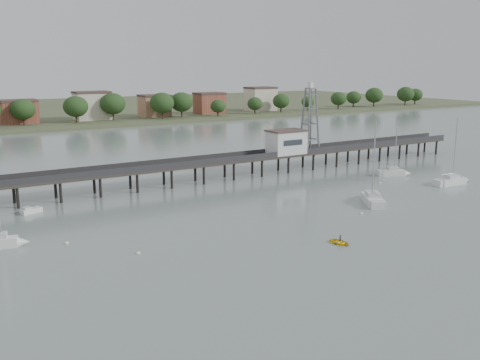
% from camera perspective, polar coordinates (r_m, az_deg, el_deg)
% --- Properties ---
extents(ground_plane, '(500.00, 500.00, 0.00)m').
position_cam_1_polar(ground_plane, '(60.96, 19.72, -11.12)').
color(ground_plane, gray).
rests_on(ground_plane, ground).
extents(pier, '(150.00, 5.00, 5.50)m').
position_cam_1_polar(pier, '(106.12, -6.03, 1.53)').
color(pier, '#2D2823').
rests_on(pier, ground).
extents(pier_building, '(8.40, 5.40, 5.30)m').
position_cam_1_polar(pier_building, '(118.38, 4.94, 4.08)').
color(pier_building, silver).
rests_on(pier_building, ground).
extents(lattice_tower, '(3.20, 3.20, 15.50)m').
position_cam_1_polar(lattice_tower, '(121.79, 7.46, 6.35)').
color(lattice_tower, slate).
rests_on(lattice_tower, ground).
extents(sailboat_c, '(7.04, 9.11, 14.91)m').
position_cam_1_polar(sailboat_c, '(96.01, 13.73, -1.83)').
color(sailboat_c, white).
rests_on(sailboat_c, ground).
extents(sailboat_e, '(6.75, 4.53, 11.00)m').
position_cam_1_polar(sailboat_e, '(119.17, 16.38, 0.74)').
color(sailboat_e, white).
rests_on(sailboat_e, ground).
extents(sailboat_b, '(6.29, 3.31, 10.20)m').
position_cam_1_polar(sailboat_b, '(76.70, -23.72, -6.09)').
color(sailboat_b, white).
rests_on(sailboat_b, ground).
extents(sailboat_d, '(8.52, 2.92, 13.86)m').
position_cam_1_polar(sailboat_d, '(115.11, 22.00, -0.06)').
color(sailboat_d, white).
rests_on(sailboat_d, ground).
extents(white_tender, '(3.54, 2.35, 1.27)m').
position_cam_1_polar(white_tender, '(92.25, -21.43, -3.07)').
color(white_tender, white).
rests_on(white_tender, ground).
extents(yellow_dinghy, '(2.23, 0.96, 3.03)m').
position_cam_1_polar(yellow_dinghy, '(72.95, 10.61, -6.70)').
color(yellow_dinghy, yellow).
rests_on(yellow_dinghy, ground).
extents(dinghy_occupant, '(0.63, 1.04, 0.23)m').
position_cam_1_polar(dinghy_occupant, '(72.95, 10.61, -6.70)').
color(dinghy_occupant, black).
rests_on(dinghy_occupant, ground).
extents(mooring_buoys, '(69.98, 19.05, 0.39)m').
position_cam_1_polar(mooring_buoys, '(86.17, 7.30, -3.57)').
color(mooring_buoys, '#F6F5BF').
rests_on(mooring_buoys, ground).
extents(far_shore, '(500.00, 170.00, 10.40)m').
position_cam_1_polar(far_shore, '(278.41, -22.23, 6.75)').
color(far_shore, '#475133').
rests_on(far_shore, ground).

